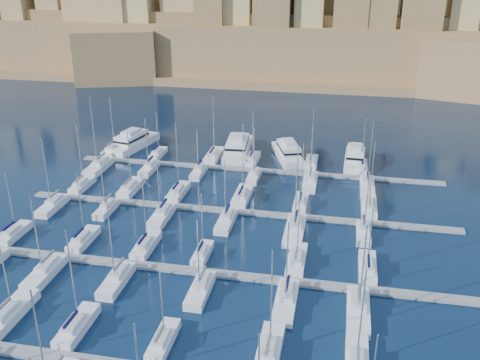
% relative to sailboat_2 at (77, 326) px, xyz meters
% --- Properties ---
extents(ground, '(600.00, 600.00, 0.00)m').
position_rel_sailboat_2_xyz_m(ground, '(13.40, 28.67, -0.75)').
color(ground, black).
rests_on(ground, ground).
extents(pontoon_mid_near, '(84.00, 2.00, 0.40)m').
position_rel_sailboat_2_xyz_m(pontoon_mid_near, '(13.40, 16.67, -0.55)').
color(pontoon_mid_near, slate).
rests_on(pontoon_mid_near, ground).
extents(pontoon_mid_far, '(84.00, 2.00, 0.40)m').
position_rel_sailboat_2_xyz_m(pontoon_mid_far, '(13.40, 38.67, -0.55)').
color(pontoon_mid_far, slate).
rests_on(pontoon_mid_far, ground).
extents(pontoon_far, '(84.00, 2.00, 0.40)m').
position_rel_sailboat_2_xyz_m(pontoon_far, '(13.40, 60.67, -0.55)').
color(pontoon_far, slate).
rests_on(pontoon_far, ground).
extents(sailboat_1, '(3.09, 10.28, 14.71)m').
position_rel_sailboat_2_xyz_m(sailboat_1, '(-10.26, 0.69, 0.01)').
color(sailboat_1, silver).
rests_on(sailboat_1, ground).
extents(sailboat_2, '(2.66, 8.88, 15.04)m').
position_rel_sailboat_2_xyz_m(sailboat_2, '(0.00, 0.00, 0.00)').
color(sailboat_2, silver).
rests_on(sailboat_2, ground).
extents(sailboat_3, '(2.35, 7.82, 11.26)m').
position_rel_sailboat_2_xyz_m(sailboat_3, '(12.09, -0.52, -0.04)').
color(sailboat_3, silver).
rests_on(sailboat_3, ground).
extents(sailboat_4, '(2.83, 9.42, 14.93)m').
position_rel_sailboat_2_xyz_m(sailboat_4, '(25.61, 0.27, 0.00)').
color(sailboat_4, silver).
rests_on(sailboat_4, ground).
extents(sailboat_12, '(2.40, 7.99, 12.46)m').
position_rel_sailboat_2_xyz_m(sailboat_12, '(-22.87, 21.56, -0.03)').
color(sailboat_12, silver).
rests_on(sailboat_12, ground).
extents(sailboat_13, '(2.54, 8.48, 12.98)m').
position_rel_sailboat_2_xyz_m(sailboat_13, '(-9.88, 21.80, -0.02)').
color(sailboat_13, silver).
rests_on(sailboat_13, ground).
extents(sailboat_14, '(2.62, 8.74, 13.60)m').
position_rel_sailboat_2_xyz_m(sailboat_14, '(1.44, 21.93, -0.01)').
color(sailboat_14, silver).
rests_on(sailboat_14, ground).
extents(sailboat_15, '(2.21, 7.36, 11.61)m').
position_rel_sailboat_2_xyz_m(sailboat_15, '(11.45, 21.26, -0.04)').
color(sailboat_15, silver).
rests_on(sailboat_15, ground).
extents(sailboat_16, '(2.80, 9.33, 14.54)m').
position_rel_sailboat_2_xyz_m(sailboat_16, '(26.84, 22.22, -0.00)').
color(sailboat_16, silver).
rests_on(sailboat_16, ground).
extents(sailboat_17, '(2.71, 9.02, 12.93)m').
position_rel_sailboat_2_xyz_m(sailboat_17, '(37.95, 22.07, -0.02)').
color(sailboat_17, silver).
rests_on(sailboat_17, ground).
extents(sailboat_19, '(2.84, 9.48, 14.47)m').
position_rel_sailboat_2_xyz_m(sailboat_19, '(-10.93, 11.05, -0.00)').
color(sailboat_19, silver).
rests_on(sailboat_19, ground).
extents(sailboat_20, '(2.73, 9.10, 14.67)m').
position_rel_sailboat_2_xyz_m(sailboat_20, '(0.79, 11.24, -0.00)').
color(sailboat_20, silver).
rests_on(sailboat_20, ground).
extents(sailboat_21, '(2.70, 9.00, 12.64)m').
position_rel_sailboat_2_xyz_m(sailboat_21, '(13.83, 11.29, -0.02)').
color(sailboat_21, silver).
rests_on(sailboat_21, ground).
extents(sailboat_22, '(2.95, 9.84, 13.87)m').
position_rel_sailboat_2_xyz_m(sailboat_22, '(26.44, 10.87, -0.00)').
color(sailboat_22, silver).
rests_on(sailboat_22, ground).
extents(sailboat_23, '(3.08, 10.27, 14.59)m').
position_rel_sailboat_2_xyz_m(sailboat_23, '(36.45, 10.66, 0.01)').
color(sailboat_23, silver).
rests_on(sailboat_23, ground).
extents(sailboat_24, '(2.51, 8.37, 14.26)m').
position_rel_sailboat_2_xyz_m(sailboat_24, '(-20.99, 43.75, -0.01)').
color(sailboat_24, silver).
rests_on(sailboat_24, ground).
extents(sailboat_25, '(2.86, 9.54, 13.81)m').
position_rel_sailboat_2_xyz_m(sailboat_25, '(-10.26, 44.33, -0.01)').
color(sailboat_25, silver).
rests_on(sailboat_25, ground).
extents(sailboat_26, '(2.76, 9.21, 15.77)m').
position_rel_sailboat_2_xyz_m(sailboat_26, '(0.17, 44.16, 0.01)').
color(sailboat_26, silver).
rests_on(sailboat_26, ground).
extents(sailboat_27, '(3.05, 10.16, 16.14)m').
position_rel_sailboat_2_xyz_m(sailboat_27, '(13.62, 44.63, 0.02)').
color(sailboat_27, silver).
rests_on(sailboat_27, ground).
extents(sailboat_28, '(2.55, 8.49, 13.22)m').
position_rel_sailboat_2_xyz_m(sailboat_28, '(25.54, 43.81, -0.02)').
color(sailboat_28, silver).
rests_on(sailboat_28, ground).
extents(sailboat_29, '(2.90, 9.68, 14.21)m').
position_rel_sailboat_2_xyz_m(sailboat_29, '(38.70, 44.39, -0.00)').
color(sailboat_29, silver).
rests_on(sailboat_29, ground).
extents(sailboat_30, '(2.70, 8.99, 15.01)m').
position_rel_sailboat_2_xyz_m(sailboat_30, '(-21.98, 33.29, 0.00)').
color(sailboat_30, silver).
rests_on(sailboat_30, ground).
extents(sailboat_31, '(2.31, 7.71, 11.75)m').
position_rel_sailboat_2_xyz_m(sailboat_31, '(-11.04, 33.92, -0.04)').
color(sailboat_31, silver).
rests_on(sailboat_31, ground).
extents(sailboat_32, '(2.83, 9.43, 13.39)m').
position_rel_sailboat_2_xyz_m(sailboat_32, '(0.42, 33.07, -0.01)').
color(sailboat_32, silver).
rests_on(sailboat_32, ground).
extents(sailboat_33, '(2.67, 8.90, 13.11)m').
position_rel_sailboat_2_xyz_m(sailboat_33, '(12.76, 33.34, -0.02)').
color(sailboat_33, silver).
rests_on(sailboat_33, ground).
extents(sailboat_34, '(3.31, 11.03, 16.96)m').
position_rel_sailboat_2_xyz_m(sailboat_34, '(25.54, 32.29, 0.03)').
color(sailboat_34, silver).
rests_on(sailboat_34, ground).
extents(sailboat_35, '(2.45, 8.16, 12.85)m').
position_rel_sailboat_2_xyz_m(sailboat_35, '(37.53, 33.70, -0.03)').
color(sailboat_35, silver).
rests_on(sailboat_35, ground).
extents(sailboat_36, '(2.81, 9.36, 14.23)m').
position_rel_sailboat_2_xyz_m(sailboat_36, '(-23.64, 66.24, -0.00)').
color(sailboat_36, silver).
rests_on(sailboat_36, ground).
extents(sailboat_37, '(2.35, 7.85, 11.37)m').
position_rel_sailboat_2_xyz_m(sailboat_37, '(-11.62, 65.49, -0.04)').
color(sailboat_37, silver).
rests_on(sailboat_37, ground).
extents(sailboat_38, '(3.07, 10.23, 15.40)m').
position_rel_sailboat_2_xyz_m(sailboat_38, '(2.22, 66.66, 0.01)').
color(sailboat_38, silver).
rests_on(sailboat_38, ground).
extents(sailboat_39, '(2.67, 8.91, 12.79)m').
position_rel_sailboat_2_xyz_m(sailboat_39, '(11.93, 66.02, -0.02)').
color(sailboat_39, silver).
rests_on(sailboat_39, ground).
extents(sailboat_40, '(2.76, 9.21, 14.32)m').
position_rel_sailboat_2_xyz_m(sailboat_40, '(25.93, 66.16, -0.00)').
color(sailboat_40, silver).
rests_on(sailboat_40, ground).
extents(sailboat_41, '(2.59, 8.63, 12.65)m').
position_rel_sailboat_2_xyz_m(sailboat_41, '(37.56, 65.88, -0.02)').
color(sailboat_41, silver).
rests_on(sailboat_41, ground).
extents(sailboat_42, '(3.25, 10.83, 17.76)m').
position_rel_sailboat_2_xyz_m(sailboat_42, '(-22.13, 54.39, 0.04)').
color(sailboat_42, silver).
rests_on(sailboat_42, ground).
extents(sailboat_43, '(2.49, 8.29, 13.09)m').
position_rel_sailboat_2_xyz_m(sailboat_43, '(-10.31, 55.63, -0.02)').
color(sailboat_43, silver).
rests_on(sailboat_43, ground).
extents(sailboat_44, '(2.36, 7.85, 11.15)m').
position_rel_sailboat_2_xyz_m(sailboat_44, '(1.41, 55.85, -0.04)').
color(sailboat_44, silver).
rests_on(sailboat_44, ground).
extents(sailboat_45, '(2.36, 7.87, 12.34)m').
position_rel_sailboat_2_xyz_m(sailboat_45, '(14.09, 55.84, -0.03)').
color(sailboat_45, silver).
rests_on(sailboat_45, ground).
extents(sailboat_46, '(2.90, 9.66, 13.88)m').
position_rel_sailboat_2_xyz_m(sailboat_46, '(26.54, 54.96, -0.00)').
color(sailboat_46, silver).
rests_on(sailboat_46, ground).
extents(sailboat_47, '(2.92, 9.75, 15.61)m').
position_rel_sailboat_2_xyz_m(sailboat_47, '(38.60, 54.92, 0.01)').
color(sailboat_47, silver).
rests_on(sailboat_47, ground).
extents(motor_yacht_a, '(8.66, 17.62, 5.25)m').
position_rel_sailboat_2_xyz_m(motor_yacht_a, '(-20.01, 70.31, 0.97)').
color(motor_yacht_a, silver).
rests_on(motor_yacht_a, ground).
extents(motor_yacht_b, '(7.05, 19.13, 5.25)m').
position_rel_sailboat_2_xyz_m(motor_yacht_b, '(7.34, 71.18, 0.97)').
color(motor_yacht_b, silver).
rests_on(motor_yacht_b, ground).
extents(motor_yacht_c, '(9.83, 16.68, 5.25)m').
position_rel_sailboat_2_xyz_m(motor_yacht_c, '(20.04, 69.87, 0.97)').
color(motor_yacht_c, silver).
rests_on(motor_yacht_c, ground).
extents(motor_yacht_d, '(4.98, 15.17, 5.25)m').
position_rel_sailboat_2_xyz_m(motor_yacht_d, '(35.98, 69.39, 0.97)').
color(motor_yacht_d, silver).
rests_on(motor_yacht_d, ground).
extents(fortified_city, '(460.00, 108.95, 59.52)m').
position_rel_sailboat_2_xyz_m(fortified_city, '(13.22, 183.93, 13.99)').
color(fortified_city, brown).
rests_on(fortified_city, ground).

